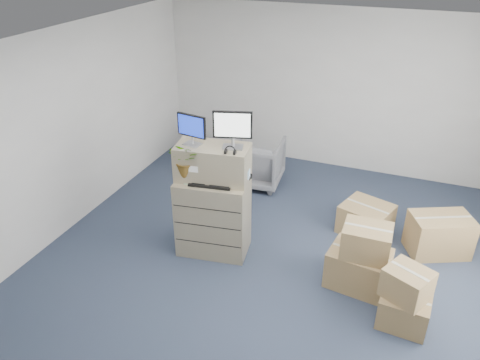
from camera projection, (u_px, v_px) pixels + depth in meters
name	position (u px, v px, depth m)	size (l,w,h in m)	color
ground	(263.00, 278.00, 5.90)	(7.00, 7.00, 0.00)	#222F3E
wall_back	(330.00, 90.00, 8.10)	(6.00, 0.02, 2.80)	beige
filing_cabinet_lower	(213.00, 216.00, 6.17)	(0.91, 0.56, 1.07)	gray
filing_cabinet_upper	(213.00, 163.00, 5.85)	(0.91, 0.46, 0.46)	gray
monitor_left	(192.00, 128.00, 5.67)	(0.40, 0.18, 0.39)	#99999E
monitor_right	(233.00, 128.00, 5.57)	(0.47, 0.24, 0.47)	#99999E
headphones	(230.00, 151.00, 5.53)	(0.13, 0.13, 0.01)	black
keyboard	(211.00, 184.00, 5.82)	(0.54, 0.22, 0.03)	black
mouse	(239.00, 187.00, 5.74)	(0.10, 0.06, 0.04)	silver
water_bottle	(217.00, 171.00, 5.89)	(0.07, 0.07, 0.23)	#9C9EA4
phone_dock	(211.00, 174.00, 5.96)	(0.07, 0.06, 0.14)	silver
external_drive	(242.00, 177.00, 5.95)	(0.21, 0.15, 0.06)	black
tissue_box	(239.00, 173.00, 5.85)	(0.26, 0.13, 0.10)	#3B90C8
potted_plant	(187.00, 163.00, 5.79)	(0.49, 0.52, 0.44)	#A2BE99
office_chair	(257.00, 160.00, 7.89)	(0.84, 0.79, 0.86)	slate
cardboard_boxes	(391.00, 249.00, 5.90)	(1.83, 2.32, 0.87)	olive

